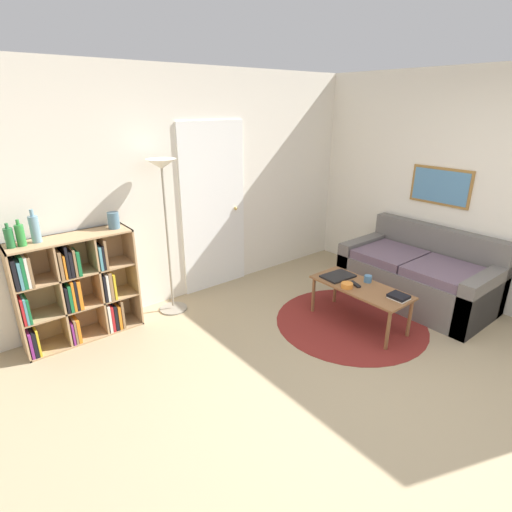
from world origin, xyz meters
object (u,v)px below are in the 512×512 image
Objects in this scene: floor_lamp at (163,190)px; bottle_middle at (20,235)px; couch at (419,276)px; bowl at (347,285)px; vase_on_shelf at (114,220)px; bottle_right at (35,229)px; cup at (368,279)px; bottle_left at (9,238)px; laptop at (338,276)px; coffee_table at (360,290)px; bookshelf at (74,289)px.

bottle_middle is at bearing 177.80° from floor_lamp.
couch is 1.18m from bowl.
bowl is 2.44m from vase_on_shelf.
bottle_right is 1.83× the size of vase_on_shelf.
floor_lamp reaches higher than bottle_right.
cup is 3.41m from bottle_left.
bottle_middle is (-2.74, 1.27, 0.71)m from laptop.
bottle_right reaches higher than bottle_middle.
vase_on_shelf is at bearing 140.59° from coffee_table.
bottle_middle reaches higher than bottle_left.
coffee_table is 3.32m from bottle_left.
bottle_left is at bearing 177.45° from bottle_middle.
bookshelf is 6.76× the size of vase_on_shelf.
vase_on_shelf is at bearing 150.56° from couch.
vase_on_shelf is at bearing -1.20° from bottle_right.
coffee_table is at bearing -39.41° from vase_on_shelf.
bookshelf is 1.31m from floor_lamp.
bottle_left is (-0.43, -0.01, 0.62)m from bookshelf.
bottle_right reaches higher than bookshelf.
laptop is (1.39, -1.22, -0.94)m from floor_lamp.
bottle_middle reaches higher than laptop.
laptop is at bearing -41.09° from floor_lamp.
floor_lamp is 1.36m from bottle_middle.
bottle_middle is at bearing 150.01° from bowl.
bottle_middle is (-2.74, 1.57, 0.77)m from coffee_table.
bookshelf is at bearing 179.45° from vase_on_shelf.
bottle_middle is at bearing -179.31° from vase_on_shelf.
couch is at bearing -20.68° from laptop.
floor_lamp is 21.10× the size of cup.
bookshelf reaches higher than cup.
cup is at bearing -44.26° from floor_lamp.
floor_lamp reaches higher than laptop.
bookshelf is 13.73× the size of cup.
bottle_right is (-3.64, 1.68, 0.88)m from couch.
coffee_table is (1.40, -1.52, -1.00)m from floor_lamp.
bottle_right is at bearing 11.23° from bottle_middle.
bottle_right is (-2.76, 1.58, 0.71)m from cup.
bookshelf is at bearing 146.05° from bowl.
laptop is at bearing -26.30° from bottle_right.
coffee_table is 3.17m from bottle_right.
couch is 1.03m from coffee_table.
bottle_middle is at bearing 155.14° from laptop.
coffee_table is (2.39, -1.59, -0.14)m from bookshelf.
floor_lamp is at bearing -2.22° from bottle_left.
bottle_right is (-2.61, 1.29, 0.73)m from laptop.
vase_on_shelf reaches higher than bookshelf.
floor_lamp is 7.78× the size of bottle_left.
coffee_table is 6.40× the size of vase_on_shelf.
bottle_right is (-2.62, 1.60, 0.79)m from coffee_table.
cup is at bearing -62.94° from laptop.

